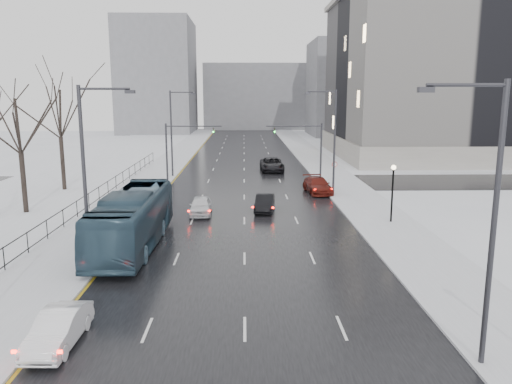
{
  "coord_description": "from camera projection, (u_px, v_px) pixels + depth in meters",
  "views": [
    {
      "loc": [
        0.01,
        -6.04,
        9.48
      ],
      "look_at": [
        0.86,
        29.82,
        2.5
      ],
      "focal_mm": 35.0,
      "sensor_mm": 36.0,
      "label": 1
    }
  ],
  "objects": [
    {
      "name": "iron_fence",
      "position": [
        68.0,
        214.0,
        36.7
      ],
      "size": [
        0.06,
        70.0,
        1.3
      ],
      "color": "black",
      "rests_on": "sidewalk_left"
    },
    {
      "name": "streetlight_r_near",
      "position": [
        488.0,
        213.0,
        16.67
      ],
      "size": [
        2.95,
        0.25,
        10.0
      ],
      "color": "#2D2D33",
      "rests_on": "ground"
    },
    {
      "name": "sidewalk_left",
      "position": [
        165.0,
        167.0,
        66.36
      ],
      "size": [
        5.0,
        150.0,
        0.16
      ],
      "primitive_type": "cube",
      "color": "silver",
      "rests_on": "ground"
    },
    {
      "name": "streetlight_l_far",
      "position": [
        173.0,
        129.0,
        57.5
      ],
      "size": [
        2.95,
        0.25,
        10.0
      ],
      "color": "#2D2D33",
      "rests_on": "ground"
    },
    {
      "name": "streetlight_r_mid",
      "position": [
        332.0,
        138.0,
        46.11
      ],
      "size": [
        2.95,
        0.25,
        10.0
      ],
      "color": "#2D2D33",
      "rests_on": "ground"
    },
    {
      "name": "sedan_left_near",
      "position": [
        58.0,
        329.0,
        19.04
      ],
      "size": [
        1.54,
        4.13,
        1.35
      ],
      "primitive_type": "imported",
      "rotation": [
        0.0,
        0.0,
        -0.03
      ],
      "color": "white",
      "rests_on": "road"
    },
    {
      "name": "road",
      "position": [
        244.0,
        167.0,
        66.61
      ],
      "size": [
        16.0,
        150.0,
        0.04
      ],
      "primitive_type": "cube",
      "color": "black",
      "rests_on": "ground"
    },
    {
      "name": "park_strip",
      "position": [
        94.0,
        167.0,
        66.14
      ],
      "size": [
        14.0,
        150.0,
        0.12
      ],
      "primitive_type": "cube",
      "color": "white",
      "rests_on": "ground"
    },
    {
      "name": "sedan_right_near",
      "position": [
        265.0,
        203.0,
        41.14
      ],
      "size": [
        1.92,
        4.29,
        1.37
      ],
      "primitive_type": "imported",
      "rotation": [
        0.0,
        0.0,
        -0.12
      ],
      "color": "black",
      "rests_on": "road"
    },
    {
      "name": "sedan_right_far",
      "position": [
        318.0,
        185.0,
        48.82
      ],
      "size": [
        2.7,
        5.47,
        1.53
      ],
      "primitive_type": "imported",
      "rotation": [
        0.0,
        0.0,
        0.11
      ],
      "color": "#5D1610",
      "rests_on": "road"
    },
    {
      "name": "tree_park_e",
      "position": [
        65.0,
        190.0,
        50.49
      ],
      "size": [
        9.45,
        9.45,
        13.5
      ],
      "primitive_type": null,
      "color": "black",
      "rests_on": "ground"
    },
    {
      "name": "sidewalk_right",
      "position": [
        322.0,
        166.0,
        66.85
      ],
      "size": [
        5.0,
        150.0,
        0.16
      ],
      "primitive_type": "cube",
      "color": "silver",
      "rests_on": "ground"
    },
    {
      "name": "bldg_far_left",
      "position": [
        158.0,
        77.0,
        127.21
      ],
      "size": [
        18.0,
        22.0,
        28.0
      ],
      "primitive_type": "cube",
      "color": "slate",
      "rests_on": "ground"
    },
    {
      "name": "mast_signal_right",
      "position": [
        311.0,
        145.0,
        54.23
      ],
      "size": [
        6.1,
        0.33,
        6.5
      ],
      "color": "#2D2D33",
      "rests_on": "ground"
    },
    {
      "name": "civic_building",
      "position": [
        470.0,
        84.0,
        77.07
      ],
      "size": [
        41.0,
        31.0,
        24.8
      ],
      "color": "gray",
      "rests_on": "ground"
    },
    {
      "name": "lamppost_r_mid",
      "position": [
        393.0,
        185.0,
        36.88
      ],
      "size": [
        0.36,
        0.36,
        4.28
      ],
      "color": "black",
      "rests_on": "sidewalk_right"
    },
    {
      "name": "tree_park_d",
      "position": [
        26.0,
        213.0,
        40.69
      ],
      "size": [
        8.75,
        8.75,
        12.5
      ],
      "primitive_type": null,
      "color": "black",
      "rests_on": "ground"
    },
    {
      "name": "bldg_far_center",
      "position": [
        258.0,
        97.0,
        143.5
      ],
      "size": [
        30.0,
        18.0,
        18.0
      ],
      "primitive_type": "cube",
      "color": "slate",
      "rests_on": "ground"
    },
    {
      "name": "bldg_far_right",
      "position": [
        361.0,
        89.0,
        119.15
      ],
      "size": [
        24.0,
        20.0,
        22.0
      ],
      "primitive_type": "cube",
      "color": "slate",
      "rests_on": "ground"
    },
    {
      "name": "no_uturn_sign",
      "position": [
        334.0,
        167.0,
        50.69
      ],
      "size": [
        0.6,
        0.06,
        2.7
      ],
      "color": "#2D2D33",
      "rests_on": "sidewalk_right"
    },
    {
      "name": "cross_road",
      "position": [
        244.0,
        183.0,
        54.84
      ],
      "size": [
        130.0,
        10.0,
        0.04
      ],
      "primitive_type": "cube",
      "color": "black",
      "rests_on": "ground"
    },
    {
      "name": "bus",
      "position": [
        133.0,
        219.0,
        31.31
      ],
      "size": [
        3.15,
        12.83,
        3.56
      ],
      "primitive_type": "imported",
      "rotation": [
        0.0,
        0.0,
        -0.01
      ],
      "color": "#2E485A",
      "rests_on": "road"
    },
    {
      "name": "mast_signal_left",
      "position": [
        176.0,
        146.0,
        53.88
      ],
      "size": [
        6.1,
        0.33,
        6.5
      ],
      "color": "#2D2D33",
      "rests_on": "ground"
    },
    {
      "name": "sedan_right_cross",
      "position": [
        272.0,
        164.0,
        62.91
      ],
      "size": [
        2.94,
        6.13,
        1.68
      ],
      "primitive_type": "imported",
      "rotation": [
        0.0,
        0.0,
        0.02
      ],
      "color": "black",
      "rests_on": "road"
    },
    {
      "name": "streetlight_l_near",
      "position": [
        88.0,
        170.0,
        26.1
      ],
      "size": [
        2.95,
        0.25,
        10.0
      ],
      "color": "#2D2D33",
      "rests_on": "ground"
    },
    {
      "name": "sedan_center_near",
      "position": [
        201.0,
        206.0,
        40.04
      ],
      "size": [
        1.78,
        4.23,
        1.43
      ],
      "primitive_type": "imported",
      "rotation": [
        0.0,
        0.0,
        0.02
      ],
      "color": "silver",
      "rests_on": "road"
    }
  ]
}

